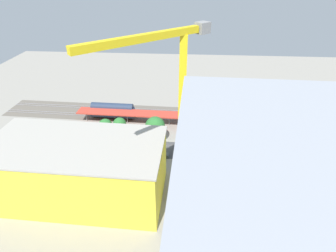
% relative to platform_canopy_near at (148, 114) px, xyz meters
% --- Properties ---
extents(ground_plane, '(206.65, 206.65, 0.00)m').
position_rel_platform_canopy_near_xyz_m(ground_plane, '(-7.71, 13.14, -4.16)').
color(ground_plane, gray).
rests_on(ground_plane, ground).
extents(rail_bed, '(129.53, 18.09, 0.01)m').
position_rel_platform_canopy_near_xyz_m(rail_bed, '(-7.71, -7.10, -4.16)').
color(rail_bed, '#665E54').
rests_on(rail_bed, ground).
extents(street_asphalt, '(129.37, 12.97, 0.01)m').
position_rel_platform_canopy_near_xyz_m(street_asphalt, '(-7.71, 15.45, -4.16)').
color(street_asphalt, '#424244').
rests_on(street_asphalt, ground).
extents(track_rails, '(129.10, 11.66, 0.12)m').
position_rel_platform_canopy_near_xyz_m(track_rails, '(-7.71, -7.10, -3.98)').
color(track_rails, '#9E9EA8').
rests_on(track_rails, ground).
extents(platform_canopy_near, '(51.14, 6.57, 4.39)m').
position_rel_platform_canopy_near_xyz_m(platform_canopy_near, '(0.00, 0.00, 0.00)').
color(platform_canopy_near, '#C63D2D').
rests_on(platform_canopy_near, ground).
extents(locomotive, '(15.67, 3.44, 5.31)m').
position_rel_platform_canopy_near_xyz_m(locomotive, '(-35.22, -10.16, -2.25)').
color(locomotive, black).
rests_on(locomotive, ground).
extents(passenger_coach, '(17.34, 3.40, 6.05)m').
position_rel_platform_canopy_near_xyz_m(passenger_coach, '(-56.62, -10.16, -0.96)').
color(passenger_coach, black).
rests_on(passenger_coach, ground).
extents(freight_coach_far, '(16.34, 3.59, 5.80)m').
position_rel_platform_canopy_near_xyz_m(freight_coach_far, '(13.89, -4.04, -1.13)').
color(freight_coach_far, black).
rests_on(freight_coach_far, ground).
extents(parked_car_0, '(4.58, 1.92, 1.66)m').
position_rel_platform_canopy_near_xyz_m(parked_car_0, '(-31.51, 18.89, -3.41)').
color(parked_car_0, black).
rests_on(parked_car_0, ground).
extents(parked_car_1, '(4.83, 2.20, 1.71)m').
position_rel_platform_canopy_near_xyz_m(parked_car_1, '(-23.17, 18.90, -3.41)').
color(parked_car_1, black).
rests_on(parked_car_1, ground).
extents(parked_car_2, '(4.29, 2.09, 1.63)m').
position_rel_platform_canopy_near_xyz_m(parked_car_2, '(-15.42, 18.89, -3.43)').
color(parked_car_2, black).
rests_on(parked_car_2, ground).
extents(parked_car_3, '(4.44, 1.73, 1.61)m').
position_rel_platform_canopy_near_xyz_m(parked_car_3, '(-6.52, 18.94, -3.44)').
color(parked_car_3, black).
rests_on(parked_car_3, ground).
extents(parked_car_4, '(4.81, 1.90, 1.89)m').
position_rel_platform_canopy_near_xyz_m(parked_car_4, '(0.96, 18.91, -3.33)').
color(parked_car_4, black).
rests_on(parked_car_4, ground).
extents(parked_car_5, '(4.62, 1.94, 1.72)m').
position_rel_platform_canopy_near_xyz_m(parked_car_5, '(9.88, 19.16, -3.39)').
color(parked_car_5, black).
rests_on(parked_car_5, ground).
extents(parked_car_6, '(4.11, 1.91, 1.63)m').
position_rel_platform_canopy_near_xyz_m(parked_car_6, '(17.60, 18.86, -3.44)').
color(parked_car_6, black).
rests_on(parked_car_6, ground).
extents(construction_building, '(40.16, 20.20, 14.80)m').
position_rel_platform_canopy_near_xyz_m(construction_building, '(11.48, 35.34, 3.24)').
color(construction_building, yellow).
rests_on(construction_building, ground).
extents(construction_roof_slab, '(40.78, 20.82, 0.40)m').
position_rel_platform_canopy_near_xyz_m(construction_roof_slab, '(11.48, 35.34, 10.84)').
color(construction_roof_slab, '#ADA89E').
rests_on(construction_roof_slab, construction_building).
extents(tower_crane, '(20.27, 18.92, 40.57)m').
position_rel_platform_canopy_near_xyz_m(tower_crane, '(-11.13, 35.76, 19.59)').
color(tower_crane, gray).
rests_on(tower_crane, ground).
extents(box_truck_0, '(10.17, 3.57, 3.41)m').
position_rel_platform_canopy_near_xyz_m(box_truck_0, '(22.86, 18.87, -2.48)').
color(box_truck_0, black).
rests_on(box_truck_0, ground).
extents(box_truck_1, '(9.84, 3.24, 3.11)m').
position_rel_platform_canopy_near_xyz_m(box_truck_1, '(21.41, 21.38, -2.59)').
color(box_truck_1, black).
rests_on(box_truck_1, ground).
extents(box_truck_2, '(10.08, 3.02, 3.35)m').
position_rel_platform_canopy_near_xyz_m(box_truck_2, '(10.83, 19.82, -2.51)').
color(box_truck_2, black).
rests_on(box_truck_2, ground).
extents(street_tree_0, '(6.28, 6.28, 9.16)m').
position_rel_platform_canopy_near_xyz_m(street_tree_0, '(-3.98, 11.43, 1.84)').
color(street_tree_0, brown).
rests_on(street_tree_0, ground).
extents(street_tree_1, '(4.70, 4.70, 6.75)m').
position_rel_platform_canopy_near_xyz_m(street_tree_1, '(12.65, 9.62, 0.21)').
color(street_tree_1, brown).
rests_on(street_tree_1, ground).
extents(street_tree_2, '(5.99, 5.99, 7.78)m').
position_rel_platform_canopy_near_xyz_m(street_tree_2, '(-22.18, 11.36, 0.61)').
color(street_tree_2, brown).
rests_on(street_tree_2, ground).
extents(street_tree_3, '(4.52, 4.52, 6.52)m').
position_rel_platform_canopy_near_xyz_m(street_tree_3, '(-30.06, 10.92, 0.09)').
color(street_tree_3, brown).
rests_on(street_tree_3, ground).
extents(street_tree_4, '(4.28, 4.28, 7.61)m').
position_rel_platform_canopy_near_xyz_m(street_tree_4, '(7.75, 9.96, 1.28)').
color(street_tree_4, brown).
rests_on(street_tree_4, ground).
extents(traffic_light, '(0.50, 0.36, 7.39)m').
position_rel_platform_canopy_near_xyz_m(traffic_light, '(-23.71, 19.97, 0.67)').
color(traffic_light, '#333333').
rests_on(traffic_light, ground).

